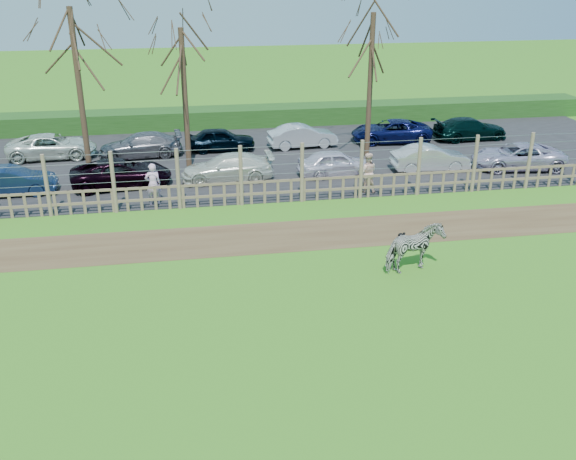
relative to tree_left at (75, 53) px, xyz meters
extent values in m
plane|color=#58A82F|center=(6.50, -12.50, -5.62)|extent=(120.00, 120.00, 0.00)
cube|color=brown|center=(6.50, -8.00, -5.61)|extent=(34.00, 2.80, 0.01)
cube|color=#232326|center=(6.50, 2.00, -5.60)|extent=(44.00, 13.00, 0.04)
cube|color=#1E4716|center=(6.50, 9.00, -5.07)|extent=(46.00, 2.00, 1.10)
cube|color=brown|center=(6.50, -4.50, -5.17)|extent=(30.00, 0.06, 0.10)
cube|color=brown|center=(6.50, -4.50, -4.67)|extent=(30.00, 0.06, 0.10)
cylinder|color=brown|center=(-1.00, -4.50, -4.37)|extent=(0.16, 0.16, 2.50)
cylinder|color=brown|center=(1.50, -4.50, -4.37)|extent=(0.16, 0.16, 2.50)
cylinder|color=brown|center=(4.00, -4.50, -4.37)|extent=(0.16, 0.16, 2.50)
cylinder|color=brown|center=(6.50, -4.50, -4.37)|extent=(0.16, 0.16, 2.50)
cylinder|color=brown|center=(9.00, -4.50, -4.37)|extent=(0.16, 0.16, 2.50)
cylinder|color=brown|center=(11.50, -4.50, -4.37)|extent=(0.16, 0.16, 2.50)
cylinder|color=brown|center=(14.00, -4.50, -4.37)|extent=(0.16, 0.16, 2.50)
cylinder|color=brown|center=(16.50, -4.50, -4.37)|extent=(0.16, 0.16, 2.50)
cylinder|color=brown|center=(19.00, -4.50, -4.37)|extent=(0.16, 0.16, 2.50)
cylinder|color=gray|center=(6.50, -4.50, -4.37)|extent=(30.00, 0.02, 0.02)
cylinder|color=gray|center=(6.50, -4.50, -3.97)|extent=(30.00, 0.02, 0.02)
cylinder|color=gray|center=(6.50, -4.50, -3.57)|extent=(30.00, 0.02, 0.02)
cylinder|color=gray|center=(6.50, -4.50, -3.22)|extent=(30.00, 0.02, 0.02)
cylinder|color=#3D2B1E|center=(0.00, 0.00, -1.87)|extent=(0.26, 0.26, 7.50)
cylinder|color=#3D2B1E|center=(4.50, 1.00, -2.37)|extent=(0.26, 0.26, 6.50)
cylinder|color=#3D2B1E|center=(13.50, 1.50, -2.12)|extent=(0.26, 0.26, 7.00)
imported|color=gray|center=(11.34, -11.44, -4.82)|extent=(2.06, 1.42, 1.59)
imported|color=#E4B2D8|center=(2.98, -3.92, -4.71)|extent=(0.69, 0.51, 1.72)
imported|color=beige|center=(11.95, -3.88, -4.71)|extent=(0.96, 0.82, 1.72)
sphere|color=black|center=(11.81, -8.86, -5.51)|extent=(0.20, 0.20, 0.20)
sphere|color=black|center=(11.93, -8.86, -5.44)|extent=(0.10, 0.10, 0.10)
imported|color=#132546|center=(-2.99, -1.75, -4.98)|extent=(3.70, 1.45, 1.20)
imported|color=black|center=(1.52, -1.41, -4.98)|extent=(4.51, 2.45, 1.20)
imported|color=silver|center=(6.17, -1.37, -4.98)|extent=(4.15, 1.72, 1.20)
imported|color=silver|center=(11.17, -1.46, -4.98)|extent=(3.61, 1.64, 1.20)
imported|color=#BFBBBD|center=(15.73, -1.46, -4.98)|extent=(3.67, 1.36, 1.20)
imported|color=#BBADC9|center=(19.96, -1.86, -4.98)|extent=(4.54, 2.54, 1.20)
imported|color=silver|center=(-2.24, 3.68, -4.98)|extent=(4.40, 2.18, 1.20)
imported|color=slate|center=(2.13, 3.13, -4.98)|extent=(4.26, 2.03, 1.20)
imported|color=black|center=(6.23, 3.61, -4.98)|extent=(3.54, 1.47, 1.20)
imported|color=silver|center=(10.54, 3.56, -4.98)|extent=(3.75, 1.61, 1.20)
imported|color=#0B1040|center=(15.52, 3.82, -4.98)|extent=(4.49, 2.39, 1.20)
imported|color=black|center=(19.99, 3.62, -4.98)|extent=(4.24, 1.95, 1.20)
camera|label=1|loc=(4.31, -29.08, 3.67)|focal=40.00mm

